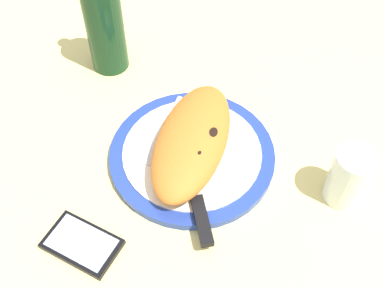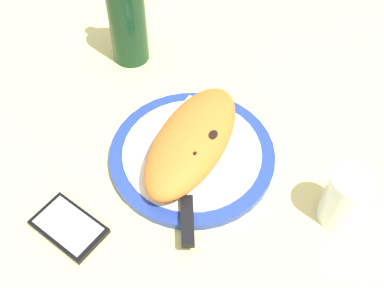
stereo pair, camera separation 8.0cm
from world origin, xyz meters
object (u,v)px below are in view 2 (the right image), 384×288
(calzone, at_px, (193,138))
(wine_bottle, at_px, (126,12))
(knife, at_px, (187,202))
(smartphone, at_px, (69,227))
(water_glass, at_px, (343,201))
(plate, at_px, (192,154))
(fork, at_px, (164,132))

(calzone, bearing_deg, wine_bottle, -116.26)
(knife, height_order, wine_bottle, wine_bottle)
(knife, height_order, smartphone, knife)
(smartphone, relative_size, water_glass, 1.10)
(plate, distance_m, water_glass, 0.26)
(calzone, bearing_deg, smartphone, -16.13)
(smartphone, height_order, wine_bottle, wine_bottle)
(knife, xyz_separation_m, smartphone, (0.14, -0.13, -0.02))
(knife, bearing_deg, wine_bottle, -124.81)
(fork, relative_size, knife, 0.90)
(plate, height_order, calzone, calzone)
(smartphone, relative_size, wine_bottle, 0.41)
(plate, xyz_separation_m, smartphone, (0.23, -0.07, -0.00))
(plate, height_order, water_glass, water_glass)
(plate, relative_size, water_glass, 2.78)
(calzone, distance_m, water_glass, 0.26)
(smartphone, bearing_deg, wine_bottle, -151.86)
(water_glass, bearing_deg, plate, -79.00)
(fork, height_order, smartphone, fork)
(knife, relative_size, water_glass, 1.80)
(calzone, height_order, knife, calzone)
(smartphone, bearing_deg, fork, 179.46)
(fork, xyz_separation_m, smartphone, (0.23, -0.00, -0.01))
(fork, height_order, knife, knife)
(calzone, bearing_deg, fork, -88.43)
(plate, bearing_deg, fork, -92.48)
(knife, bearing_deg, plate, -147.01)
(calzone, height_order, wine_bottle, wine_bottle)
(plate, height_order, wine_bottle, wine_bottle)
(smartphone, xyz_separation_m, wine_bottle, (-0.36, -0.19, 0.11))
(knife, distance_m, wine_bottle, 0.40)
(calzone, height_order, fork, calzone)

